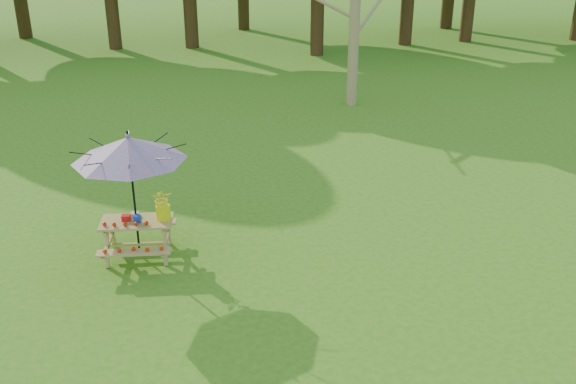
{
  "coord_description": "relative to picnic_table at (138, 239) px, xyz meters",
  "views": [
    {
      "loc": [
        -0.62,
        -5.84,
        5.39
      ],
      "look_at": [
        0.23,
        4.08,
        1.1
      ],
      "focal_mm": 40.0,
      "sensor_mm": 36.0,
      "label": 1
    }
  ],
  "objects": [
    {
      "name": "flower_bucket",
      "position": [
        0.46,
        0.03,
        0.64
      ],
      "size": [
        0.34,
        0.29,
        0.55
      ],
      "color": "#E9EA0C",
      "rests_on": "picnic_table"
    },
    {
      "name": "tomatoes_row",
      "position": [
        -0.15,
        -0.18,
        0.38
      ],
      "size": [
        0.77,
        0.13,
        0.07
      ],
      "primitive_type": null,
      "color": "red",
      "rests_on": "picnic_table"
    },
    {
      "name": "patio_umbrella",
      "position": [
        0.0,
        0.0,
        1.62
      ],
      "size": [
        2.1,
        2.1,
        2.25
      ],
      "color": "black",
      "rests_on": "ground"
    },
    {
      "name": "picnic_table",
      "position": [
        0.0,
        0.0,
        0.0
      ],
      "size": [
        1.2,
        1.32,
        0.67
      ],
      "color": "#A4894A",
      "rests_on": "ground"
    },
    {
      "name": "produce_bins",
      "position": [
        -0.05,
        0.02,
        0.4
      ],
      "size": [
        0.33,
        0.37,
        0.13
      ],
      "color": "red",
      "rests_on": "picnic_table"
    }
  ]
}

